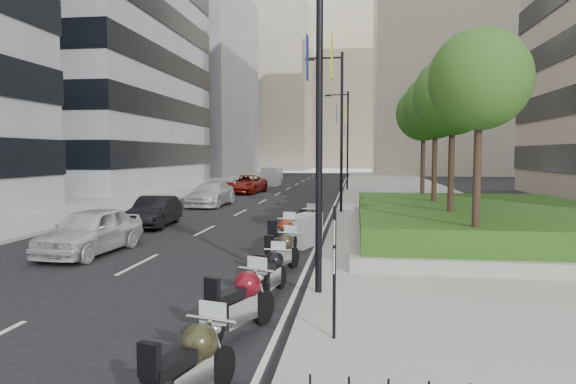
% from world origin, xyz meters
% --- Properties ---
extents(ground, '(160.00, 160.00, 0.00)m').
position_xyz_m(ground, '(0.00, 0.00, 0.00)').
color(ground, black).
rests_on(ground, ground).
extents(sidewalk_right, '(10.00, 100.00, 0.15)m').
position_xyz_m(sidewalk_right, '(9.00, 30.00, 0.07)').
color(sidewalk_right, '#9E9B93').
rests_on(sidewalk_right, ground).
extents(sidewalk_left, '(8.00, 100.00, 0.15)m').
position_xyz_m(sidewalk_left, '(-12.00, 30.00, 0.07)').
color(sidewalk_left, '#9E9B93').
rests_on(sidewalk_left, ground).
extents(lane_edge, '(0.12, 100.00, 0.01)m').
position_xyz_m(lane_edge, '(3.70, 30.00, 0.01)').
color(lane_edge, silver).
rests_on(lane_edge, ground).
extents(lane_centre, '(0.12, 100.00, 0.01)m').
position_xyz_m(lane_centre, '(-1.50, 30.00, 0.01)').
color(lane_centre, silver).
rests_on(lane_centre, ground).
extents(building_grey_far, '(22.00, 26.00, 30.00)m').
position_xyz_m(building_grey_far, '(-24.00, 70.00, 15.00)').
color(building_grey_far, gray).
rests_on(building_grey_far, ground).
extents(building_cream_right, '(28.00, 24.00, 36.00)m').
position_xyz_m(building_cream_right, '(22.00, 80.00, 18.00)').
color(building_cream_right, '#B7AD93').
rests_on(building_cream_right, ground).
extents(building_cream_left, '(26.00, 24.00, 34.00)m').
position_xyz_m(building_cream_left, '(-18.00, 100.00, 17.00)').
color(building_cream_left, '#B7AD93').
rests_on(building_cream_left, ground).
extents(building_cream_centre, '(30.00, 24.00, 38.00)m').
position_xyz_m(building_cream_centre, '(2.00, 120.00, 19.00)').
color(building_cream_centre, '#B7AD93').
rests_on(building_cream_centre, ground).
extents(planter, '(10.00, 14.00, 0.40)m').
position_xyz_m(planter, '(10.00, 10.00, 0.35)').
color(planter, '#9D9C92').
rests_on(planter, sidewalk_right).
extents(hedge, '(9.40, 13.40, 0.80)m').
position_xyz_m(hedge, '(10.00, 10.00, 0.95)').
color(hedge, '#1C4914').
rests_on(hedge, planter).
extents(tree_0, '(2.80, 2.80, 6.30)m').
position_xyz_m(tree_0, '(8.50, 4.00, 5.42)').
color(tree_0, '#332319').
rests_on(tree_0, planter).
extents(tree_1, '(2.80, 2.80, 6.30)m').
position_xyz_m(tree_1, '(8.50, 8.00, 5.42)').
color(tree_1, '#332319').
rests_on(tree_1, planter).
extents(tree_2, '(2.80, 2.80, 6.30)m').
position_xyz_m(tree_2, '(8.50, 12.00, 5.42)').
color(tree_2, '#332319').
rests_on(tree_2, planter).
extents(tree_3, '(2.80, 2.80, 6.30)m').
position_xyz_m(tree_3, '(8.50, 16.00, 5.42)').
color(tree_3, '#332319').
rests_on(tree_3, planter).
extents(lamp_post_0, '(2.34, 0.45, 9.00)m').
position_xyz_m(lamp_post_0, '(4.14, 1.00, 5.07)').
color(lamp_post_0, black).
rests_on(lamp_post_0, ground).
extents(lamp_post_1, '(2.34, 0.45, 9.00)m').
position_xyz_m(lamp_post_1, '(4.14, 18.00, 5.07)').
color(lamp_post_1, black).
rests_on(lamp_post_1, ground).
extents(lamp_post_2, '(2.34, 0.45, 9.00)m').
position_xyz_m(lamp_post_2, '(4.14, 36.00, 5.07)').
color(lamp_post_2, black).
rests_on(lamp_post_2, ground).
extents(parking_sign, '(0.06, 0.32, 2.50)m').
position_xyz_m(parking_sign, '(4.80, -2.00, 1.46)').
color(parking_sign, black).
rests_on(parking_sign, ground).
extents(motorcycle_0, '(0.90, 2.26, 1.15)m').
position_xyz_m(motorcycle_0, '(3.05, -4.67, 0.62)').
color(motorcycle_0, black).
rests_on(motorcycle_0, ground).
extents(motorcycle_1, '(1.10, 2.26, 1.19)m').
position_xyz_m(motorcycle_1, '(3.04, -1.74, 0.63)').
color(motorcycle_1, black).
rests_on(motorcycle_1, ground).
extents(motorcycle_2, '(0.70, 2.10, 1.05)m').
position_xyz_m(motorcycle_2, '(3.17, 1.05, 0.56)').
color(motorcycle_2, black).
rests_on(motorcycle_2, ground).
extents(motorcycle_3, '(0.93, 2.15, 1.11)m').
position_xyz_m(motorcycle_3, '(3.08, 3.40, 0.59)').
color(motorcycle_3, black).
rests_on(motorcycle_3, ground).
extents(motorcycle_4, '(0.92, 2.41, 1.22)m').
position_xyz_m(motorcycle_4, '(2.76, 5.65, 0.65)').
color(motorcycle_4, black).
rests_on(motorcycle_4, ground).
extents(motorcycle_5, '(1.30, 2.05, 1.16)m').
position_xyz_m(motorcycle_5, '(3.25, 7.77, 0.58)').
color(motorcycle_5, black).
rests_on(motorcycle_5, ground).
extents(motorcycle_6, '(0.75, 2.24, 1.12)m').
position_xyz_m(motorcycle_6, '(3.19, 9.89, 0.60)').
color(motorcycle_6, black).
rests_on(motorcycle_6, ground).
extents(car_a, '(2.18, 4.74, 1.57)m').
position_xyz_m(car_a, '(-3.79, 5.35, 0.79)').
color(car_a, silver).
rests_on(car_a, ground).
extents(car_b, '(1.83, 4.40, 1.42)m').
position_xyz_m(car_b, '(-4.18, 11.89, 0.71)').
color(car_b, black).
rests_on(car_b, ground).
extents(car_c, '(2.38, 5.44, 1.56)m').
position_xyz_m(car_c, '(-4.26, 21.53, 0.78)').
color(car_c, silver).
rests_on(car_c, ground).
extents(car_d, '(3.06, 5.85, 1.57)m').
position_xyz_m(car_d, '(-4.32, 32.34, 0.79)').
color(car_d, maroon).
rests_on(car_d, ground).
extents(delivery_van, '(1.86, 4.68, 1.95)m').
position_xyz_m(delivery_van, '(-3.98, 43.77, 0.91)').
color(delivery_van, silver).
rests_on(delivery_van, ground).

